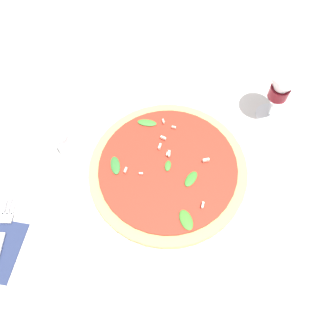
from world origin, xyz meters
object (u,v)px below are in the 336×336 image
object	(u,v)px
side_plate_white	(118,69)
shaker_pepper	(64,144)
pizza_arugula_main	(168,171)
wine_glass	(281,87)

from	to	relation	value
side_plate_white	shaker_pepper	distance (m)	0.26
pizza_arugula_main	side_plate_white	size ratio (longest dim) A/B	2.15
wine_glass	shaker_pepper	size ratio (longest dim) A/B	2.21
side_plate_white	shaker_pepper	world-z (taller)	shaker_pepper
pizza_arugula_main	side_plate_white	distance (m)	0.33
wine_glass	shaker_pepper	xyz separation A→B (m)	(-0.22, 0.43, -0.07)
pizza_arugula_main	side_plate_white	bearing A→B (deg)	38.31
wine_glass	shaker_pepper	distance (m)	0.49
wine_glass	side_plate_white	distance (m)	0.41
shaker_pepper	wine_glass	bearing A→B (deg)	-62.67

